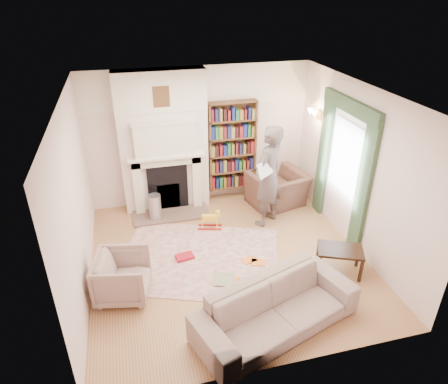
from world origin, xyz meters
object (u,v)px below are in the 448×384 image
object	(u,v)px
paraffin_heater	(155,208)
rocking_horse	(210,220)
bookcase	(232,146)
man_reading	(268,177)
armchair_left	(123,276)
sofa	(276,308)
armchair_reading	(277,189)
coffee_table	(339,260)

from	to	relation	value
paraffin_heater	rocking_horse	size ratio (longest dim) A/B	1.22
bookcase	man_reading	distance (m)	1.26
rocking_horse	paraffin_heater	bearing A→B (deg)	164.53
man_reading	rocking_horse	world-z (taller)	man_reading
armchair_left	rocking_horse	bearing A→B (deg)	-36.85
sofa	rocking_horse	xyz separation A→B (m)	(-0.33, 2.61, -0.14)
rocking_horse	armchair_left	bearing A→B (deg)	-123.30
armchair_reading	armchair_left	distance (m)	3.79
bookcase	man_reading	xyz separation A→B (m)	(0.37, -1.19, -0.19)
armchair_left	sofa	size ratio (longest dim) A/B	0.34
bookcase	rocking_horse	distance (m)	1.68
armchair_reading	paraffin_heater	world-z (taller)	armchair_reading
armchair_reading	armchair_left	bearing A→B (deg)	18.57
coffee_table	paraffin_heater	xyz separation A→B (m)	(-2.70, 2.33, 0.05)
sofa	coffee_table	distance (m)	1.64
armchair_left	sofa	bearing A→B (deg)	-108.90
armchair_reading	paraffin_heater	size ratio (longest dim) A/B	1.99
armchair_reading	rocking_horse	distance (m)	1.67
paraffin_heater	rocking_horse	xyz separation A→B (m)	(0.96, -0.57, -0.08)
man_reading	rocking_horse	distance (m)	1.37
bookcase	rocking_horse	xyz separation A→B (m)	(-0.74, -1.15, -0.98)
armchair_left	coffee_table	world-z (taller)	armchair_left
coffee_table	bookcase	bearing A→B (deg)	132.45
armchair_reading	paraffin_heater	xyz separation A→B (m)	(-2.53, 0.01, -0.08)
armchair_reading	coffee_table	distance (m)	2.33
bookcase	armchair_left	xyz separation A→B (m)	(-2.38, -2.61, -0.82)
coffee_table	paraffin_heater	distance (m)	3.57
man_reading	sofa	bearing A→B (deg)	35.39
bookcase	rocking_horse	size ratio (longest dim) A/B	4.12
armchair_left	coffee_table	bearing A→B (deg)	-83.74
sofa	man_reading	world-z (taller)	man_reading
armchair_reading	coffee_table	xyz separation A→B (m)	(0.17, -2.32, -0.13)
man_reading	rocking_horse	size ratio (longest dim) A/B	4.40
coffee_table	rocking_horse	distance (m)	2.47
man_reading	paraffin_heater	world-z (taller)	man_reading
bookcase	armchair_left	distance (m)	3.63
sofa	paraffin_heater	world-z (taller)	sofa
bookcase	paraffin_heater	world-z (taller)	bookcase
sofa	paraffin_heater	xyz separation A→B (m)	(-1.30, 3.18, -0.06)
man_reading	coffee_table	bearing A→B (deg)	72.04
sofa	rocking_horse	distance (m)	2.64
bookcase	armchair_reading	distance (m)	1.30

